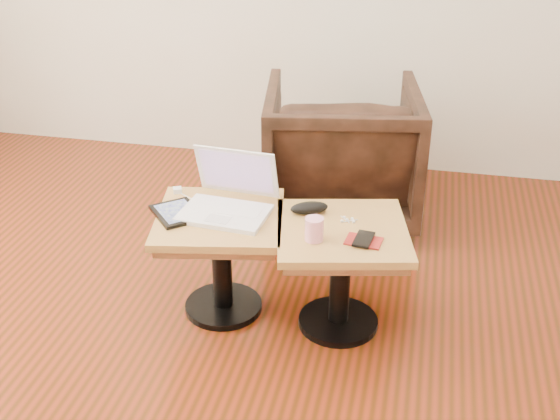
% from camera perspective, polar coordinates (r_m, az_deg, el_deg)
% --- Properties ---
extents(room_shell, '(4.52, 4.52, 2.71)m').
position_cam_1_polar(room_shell, '(2.00, -9.00, 14.63)').
color(room_shell, '#401F08').
rests_on(room_shell, ground).
extents(side_table_left, '(0.59, 0.59, 0.46)m').
position_cam_1_polar(side_table_left, '(2.89, -4.85, -2.40)').
color(side_table_left, black).
rests_on(side_table_left, ground).
extents(side_table_right, '(0.60, 0.60, 0.46)m').
position_cam_1_polar(side_table_right, '(2.80, 5.00, -3.54)').
color(side_table_right, black).
rests_on(side_table_right, ground).
extents(laptop, '(0.37, 0.34, 0.24)m').
position_cam_1_polar(laptop, '(2.85, -4.21, 0.84)').
color(laptop, white).
rests_on(laptop, side_table_left).
extents(tablet, '(0.27, 0.27, 0.02)m').
position_cam_1_polar(tablet, '(2.86, -8.37, -0.22)').
color(tablet, black).
rests_on(tablet, side_table_left).
extents(charging_adapter, '(0.05, 0.05, 0.02)m').
position_cam_1_polar(charging_adapter, '(3.04, -8.34, 1.61)').
color(charging_adapter, white).
rests_on(charging_adapter, side_table_left).
extents(glasses_case, '(0.17, 0.12, 0.05)m').
position_cam_1_polar(glasses_case, '(2.83, 2.39, 0.18)').
color(glasses_case, black).
rests_on(glasses_case, side_table_right).
extents(striped_cup, '(0.09, 0.09, 0.09)m').
position_cam_1_polar(striped_cup, '(2.63, 2.80, -1.56)').
color(striped_cup, '#ED407A').
rests_on(striped_cup, side_table_right).
extents(earbuds_tangle, '(0.07, 0.05, 0.01)m').
position_cam_1_polar(earbuds_tangle, '(2.79, 5.53, -0.80)').
color(earbuds_tangle, white).
rests_on(earbuds_tangle, side_table_right).
extents(phone_on_sleeve, '(0.14, 0.13, 0.02)m').
position_cam_1_polar(phone_on_sleeve, '(2.65, 6.82, -2.44)').
color(phone_on_sleeve, maroon).
rests_on(phone_on_sleeve, side_table_right).
extents(armchair, '(0.89, 0.91, 0.72)m').
position_cam_1_polar(armchair, '(3.68, 4.98, 4.67)').
color(armchair, black).
rests_on(armchair, ground).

